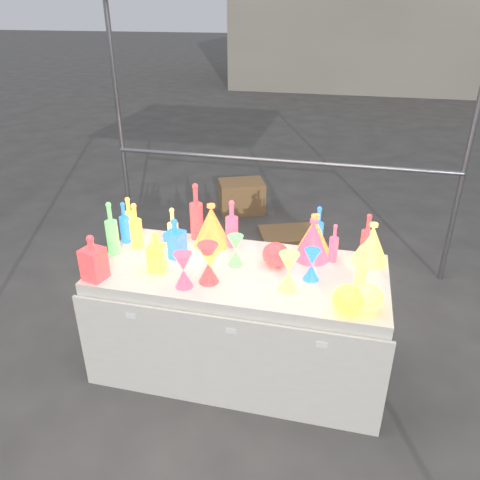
% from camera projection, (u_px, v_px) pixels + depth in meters
% --- Properties ---
extents(ground, '(80.00, 80.00, 0.00)m').
position_uv_depth(ground, '(240.00, 362.00, 3.24)').
color(ground, '#5C5955').
rests_on(ground, ground).
extents(display_table, '(1.84, 0.83, 0.75)m').
position_uv_depth(display_table, '(240.00, 319.00, 3.06)').
color(display_table, silver).
rests_on(display_table, ground).
extents(cardboard_box_closed, '(0.61, 0.54, 0.37)m').
position_uv_depth(cardboard_box_closed, '(242.00, 197.00, 5.52)').
color(cardboard_box_closed, '#997045').
rests_on(cardboard_box_closed, ground).
extents(cardboard_box_flat, '(0.75, 0.64, 0.05)m').
position_uv_depth(cardboard_box_flat, '(290.00, 234.00, 4.98)').
color(cardboard_box_flat, '#997045').
rests_on(cardboard_box_flat, ground).
extents(bottle_0, '(0.10, 0.10, 0.30)m').
position_uv_depth(bottle_0, '(129.00, 217.00, 3.23)').
color(bottle_0, red).
rests_on(bottle_0, display_table).
extents(bottle_1, '(0.09, 0.09, 0.29)m').
position_uv_depth(bottle_1, '(125.00, 222.00, 3.17)').
color(bottle_1, '#157836').
rests_on(bottle_1, display_table).
extents(bottle_2, '(0.12, 0.12, 0.40)m').
position_uv_depth(bottle_2, '(196.00, 211.00, 3.19)').
color(bottle_2, '#D55D16').
rests_on(bottle_2, display_table).
extents(bottle_3, '(0.11, 0.11, 0.33)m').
position_uv_depth(bottle_3, '(232.00, 223.00, 3.11)').
color(bottle_3, '#1D24AA').
rests_on(bottle_3, display_table).
extents(bottle_4, '(0.08, 0.08, 0.30)m').
position_uv_depth(bottle_4, '(173.00, 229.00, 3.06)').
color(bottle_4, '#158675').
rests_on(bottle_4, display_table).
extents(bottle_5, '(0.10, 0.10, 0.36)m').
position_uv_depth(bottle_5, '(112.00, 228.00, 3.00)').
color(bottle_5, '#A3209D').
rests_on(bottle_5, display_table).
extents(bottle_6, '(0.10, 0.10, 0.32)m').
position_uv_depth(bottle_6, '(136.00, 226.00, 3.09)').
color(bottle_6, red).
rests_on(bottle_6, display_table).
extents(decanter_0, '(0.11, 0.11, 0.26)m').
position_uv_depth(decanter_0, '(157.00, 252.00, 2.83)').
color(decanter_0, red).
rests_on(decanter_0, display_table).
extents(decanter_1, '(0.15, 0.15, 0.29)m').
position_uv_depth(decanter_1, '(93.00, 257.00, 2.74)').
color(decanter_1, '#D55D16').
rests_on(decanter_1, display_table).
extents(decanter_2, '(0.13, 0.13, 0.27)m').
position_uv_depth(decanter_2, '(175.00, 238.00, 2.98)').
color(decanter_2, '#157836').
rests_on(decanter_2, display_table).
extents(hourglass_0, '(0.16, 0.16, 0.25)m').
position_uv_depth(hourglass_0, '(208.00, 263.00, 2.71)').
color(hourglass_0, '#D55D16').
rests_on(hourglass_0, display_table).
extents(hourglass_1, '(0.11, 0.11, 0.21)m').
position_uv_depth(hourglass_1, '(183.00, 270.00, 2.68)').
color(hourglass_1, '#1D24AA').
rests_on(hourglass_1, display_table).
extents(hourglass_2, '(0.13, 0.13, 0.23)m').
position_uv_depth(hourglass_2, '(288.00, 272.00, 2.64)').
color(hourglass_2, '#158675').
rests_on(hourglass_2, display_table).
extents(hourglass_3, '(0.12, 0.12, 0.20)m').
position_uv_depth(hourglass_3, '(236.00, 250.00, 2.90)').
color(hourglass_3, '#A3209D').
rests_on(hourglass_3, display_table).
extents(hourglass_4, '(0.10, 0.10, 0.19)m').
position_uv_depth(hourglass_4, '(210.00, 268.00, 2.73)').
color(hourglass_4, red).
rests_on(hourglass_4, display_table).
extents(hourglass_5, '(0.12, 0.12, 0.20)m').
position_uv_depth(hourglass_5, '(312.00, 265.00, 2.75)').
color(hourglass_5, '#157836').
rests_on(hourglass_5, display_table).
extents(globe_0, '(0.20, 0.20, 0.14)m').
position_uv_depth(globe_0, '(348.00, 301.00, 2.47)').
color(globe_0, red).
rests_on(globe_0, display_table).
extents(globe_1, '(0.22, 0.22, 0.13)m').
position_uv_depth(globe_1, '(368.00, 299.00, 2.49)').
color(globe_1, '#158675').
rests_on(globe_1, display_table).
extents(globe_2, '(0.17, 0.17, 0.13)m').
position_uv_depth(globe_2, '(275.00, 256.00, 2.91)').
color(globe_2, '#D55D16').
rests_on(globe_2, display_table).
extents(lampshade_0, '(0.31, 0.31, 0.29)m').
position_uv_depth(lampshade_0, '(212.00, 225.00, 3.13)').
color(lampshade_0, yellow).
rests_on(lampshade_0, display_table).
extents(lampshade_1, '(0.30, 0.30, 0.29)m').
position_uv_depth(lampshade_1, '(314.00, 236.00, 2.99)').
color(lampshade_1, yellow).
rests_on(lampshade_1, display_table).
extents(lampshade_2, '(0.29, 0.29, 0.27)m').
position_uv_depth(lampshade_2, '(313.00, 239.00, 2.96)').
color(lampshade_2, '#1D24AA').
rests_on(lampshade_2, display_table).
extents(lampshade_3, '(0.26, 0.26, 0.27)m').
position_uv_depth(lampshade_3, '(372.00, 243.00, 2.92)').
color(lampshade_3, '#158675').
rests_on(lampshade_3, display_table).
extents(bottle_8, '(0.07, 0.07, 0.32)m').
position_uv_depth(bottle_8, '(318.00, 229.00, 3.04)').
color(bottle_8, '#157836').
rests_on(bottle_8, display_table).
extents(bottle_9, '(0.08, 0.08, 0.32)m').
position_uv_depth(bottle_9, '(367.00, 237.00, 2.93)').
color(bottle_9, '#D55D16').
rests_on(bottle_9, display_table).
extents(bottle_10, '(0.06, 0.06, 0.26)m').
position_uv_depth(bottle_10, '(334.00, 243.00, 2.94)').
color(bottle_10, '#1D24AA').
rests_on(bottle_10, display_table).
extents(bottle_11, '(0.09, 0.09, 0.31)m').
position_uv_depth(bottle_11, '(361.00, 271.00, 2.58)').
color(bottle_11, '#158675').
rests_on(bottle_11, display_table).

